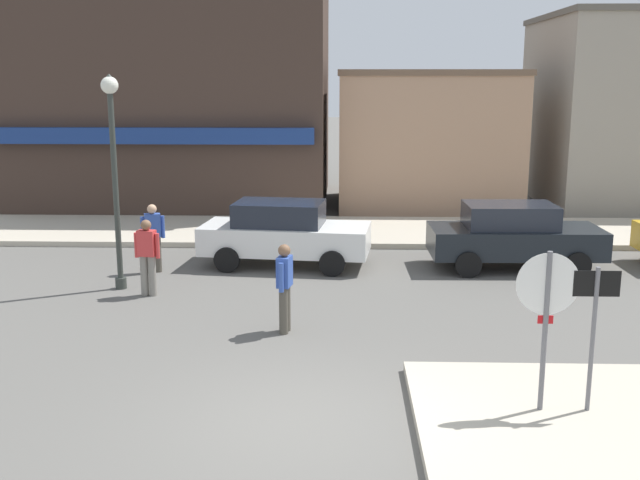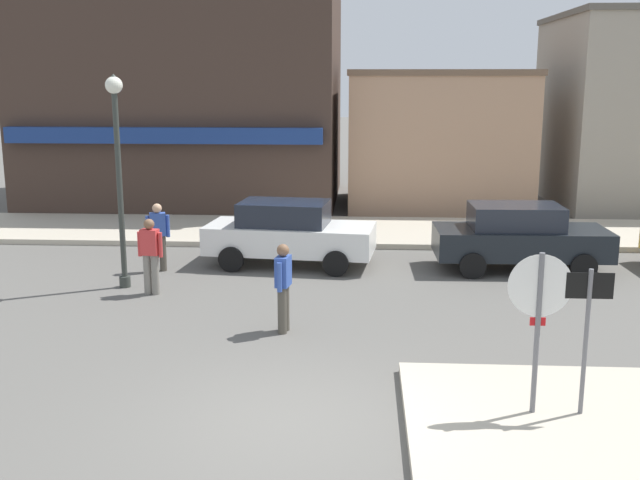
% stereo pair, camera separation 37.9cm
% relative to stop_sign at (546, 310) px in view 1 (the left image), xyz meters
% --- Properties ---
extents(ground_plane, '(160.00, 160.00, 0.00)m').
position_rel_stop_sign_xyz_m(ground_plane, '(-3.16, -0.22, -1.52)').
color(ground_plane, '#5B5954').
extents(kerb_far, '(80.00, 4.00, 0.15)m').
position_rel_stop_sign_xyz_m(kerb_far, '(-3.16, 12.11, -1.44)').
color(kerb_far, '#B7AD99').
rests_on(kerb_far, ground).
extents(stop_sign, '(0.82, 0.07, 2.30)m').
position_rel_stop_sign_xyz_m(stop_sign, '(0.00, 0.00, 0.00)').
color(stop_sign, slate).
rests_on(stop_sign, ground).
extents(one_way_sign, '(0.60, 0.06, 2.10)m').
position_rel_stop_sign_xyz_m(one_way_sign, '(0.62, -0.01, -0.19)').
color(one_way_sign, slate).
rests_on(one_way_sign, ground).
extents(lamp_post, '(0.36, 0.36, 4.54)m').
position_rel_stop_sign_xyz_m(lamp_post, '(-7.42, 6.13, 1.44)').
color(lamp_post, '#333833').
rests_on(lamp_post, ground).
extents(parked_car_nearest, '(4.17, 2.21, 1.56)m').
position_rel_stop_sign_xyz_m(parked_car_nearest, '(-4.05, 8.29, -0.71)').
color(parked_car_nearest, white).
rests_on(parked_car_nearest, ground).
extents(parked_car_second, '(4.03, 1.94, 1.56)m').
position_rel_stop_sign_xyz_m(parked_car_second, '(1.42, 8.16, -0.71)').
color(parked_car_second, black).
rests_on(parked_car_second, ground).
extents(pedestrian_crossing_near, '(0.28, 0.56, 1.61)m').
position_rel_stop_sign_xyz_m(pedestrian_crossing_near, '(-3.65, 3.40, -0.65)').
color(pedestrian_crossing_near, '#4C473D').
rests_on(pedestrian_crossing_near, ground).
extents(pedestrian_crossing_far, '(0.55, 0.32, 1.61)m').
position_rel_stop_sign_xyz_m(pedestrian_crossing_far, '(-7.04, 7.54, -0.65)').
color(pedestrian_crossing_far, '#4C473D').
rests_on(pedestrian_crossing_far, ground).
extents(pedestrian_kerb_side, '(0.56, 0.27, 1.61)m').
position_rel_stop_sign_xyz_m(pedestrian_kerb_side, '(-6.68, 5.63, -0.65)').
color(pedestrian_kerb_side, gray).
rests_on(pedestrian_kerb_side, ground).
extents(building_corner_shop, '(10.91, 8.81, 8.40)m').
position_rel_stop_sign_xyz_m(building_corner_shop, '(-8.57, 18.26, 2.68)').
color(building_corner_shop, '#3D2D26').
rests_on(building_corner_shop, ground).
extents(building_storefront_left_near, '(6.24, 5.22, 4.73)m').
position_rel_stop_sign_xyz_m(building_storefront_left_near, '(0.29, 17.45, 0.85)').
color(building_storefront_left_near, tan).
rests_on(building_storefront_left_near, ground).
extents(building_storefront_left_mid, '(6.81, 7.04, 6.68)m').
position_rel_stop_sign_xyz_m(building_storefront_left_mid, '(7.88, 18.21, 1.83)').
color(building_storefront_left_mid, '#9E9384').
rests_on(building_storefront_left_mid, ground).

